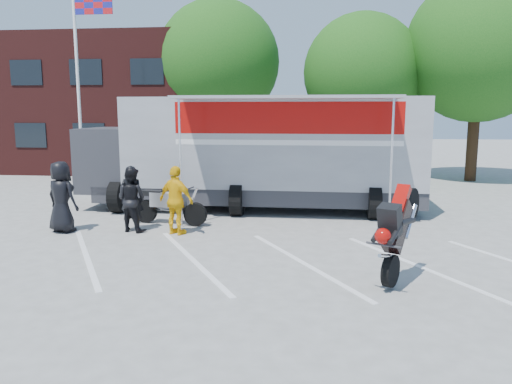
% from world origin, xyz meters
% --- Properties ---
extents(ground, '(100.00, 100.00, 0.00)m').
position_xyz_m(ground, '(0.00, 0.00, 0.00)').
color(ground, '#A2A29D').
rests_on(ground, ground).
extents(parking_bay_lines, '(18.09, 13.33, 0.01)m').
position_xyz_m(parking_bay_lines, '(0.00, 1.00, 0.01)').
color(parking_bay_lines, white).
rests_on(parking_bay_lines, ground).
extents(office_building, '(18.00, 8.00, 7.00)m').
position_xyz_m(office_building, '(-10.00, 18.00, 3.50)').
color(office_building, '#461816').
rests_on(office_building, ground).
extents(flagpole, '(1.61, 0.12, 8.00)m').
position_xyz_m(flagpole, '(-6.24, 10.00, 5.05)').
color(flagpole, white).
rests_on(flagpole, ground).
extents(tree_left, '(6.12, 6.12, 8.64)m').
position_xyz_m(tree_left, '(-2.00, 16.00, 5.57)').
color(tree_left, '#382314').
rests_on(tree_left, ground).
extents(tree_mid, '(5.44, 5.44, 7.68)m').
position_xyz_m(tree_mid, '(5.00, 15.00, 4.94)').
color(tree_mid, '#382314').
rests_on(tree_mid, ground).
extents(tree_right, '(6.46, 6.46, 9.12)m').
position_xyz_m(tree_right, '(10.00, 14.50, 5.88)').
color(tree_right, '#382314').
rests_on(tree_right, ground).
extents(transporter_truck, '(11.36, 5.57, 3.60)m').
position_xyz_m(transporter_truck, '(1.02, 6.72, 0.00)').
color(transporter_truck, '#9C9FA4').
rests_on(transporter_truck, ground).
extents(parked_motorcycle, '(2.34, 1.13, 1.18)m').
position_xyz_m(parked_motorcycle, '(-1.21, 4.24, 0.00)').
color(parked_motorcycle, '#B8B7BD').
rests_on(parked_motorcycle, ground).
extents(stunt_bike_rider, '(1.50, 1.85, 1.98)m').
position_xyz_m(stunt_bike_rider, '(4.50, 0.17, 0.00)').
color(stunt_bike_rider, black).
rests_on(stunt_bike_rider, ground).
extents(spectator_leather_a, '(1.07, 0.88, 1.88)m').
position_xyz_m(spectator_leather_a, '(-3.79, 3.06, 0.94)').
color(spectator_leather_a, black).
rests_on(spectator_leather_a, ground).
extents(spectator_leather_b, '(0.64, 0.42, 1.75)m').
position_xyz_m(spectator_leather_b, '(-2.02, 3.45, 0.88)').
color(spectator_leather_b, black).
rests_on(spectator_leather_b, ground).
extents(spectator_leather_c, '(0.99, 0.87, 1.71)m').
position_xyz_m(spectator_leather_c, '(-1.99, 3.35, 0.86)').
color(spectator_leather_c, black).
rests_on(spectator_leather_c, ground).
extents(spectator_hivis, '(1.14, 0.83, 1.79)m').
position_xyz_m(spectator_hivis, '(-0.72, 3.14, 0.89)').
color(spectator_hivis, yellow).
rests_on(spectator_hivis, ground).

